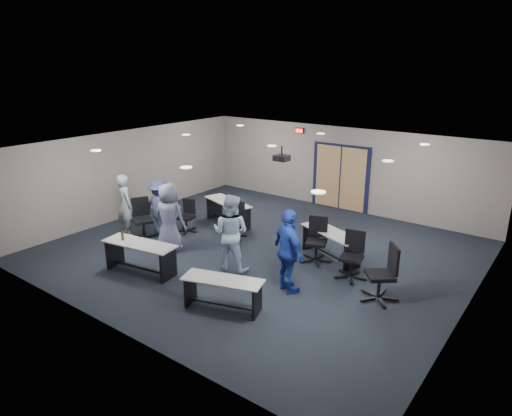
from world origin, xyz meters
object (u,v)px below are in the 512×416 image
Objects in this scene: table_front_left at (140,252)px; table_front_right at (223,289)px; table_back_left at (228,209)px; person_gray at (126,205)px; chair_back_c at (316,241)px; person_back at (159,208)px; chair_loose_right at (380,273)px; chair_back_a at (186,216)px; person_navy at (289,251)px; chair_back_b at (233,220)px; chair_back_d at (352,256)px; table_back_right at (331,240)px; chair_loose_left at (143,219)px; person_plaid at (169,217)px; person_lightblue at (231,233)px.

table_front_left is 2.62m from table_front_right.
table_front_right is at bearing -33.49° from table_back_left.
chair_back_c is at bearing -143.91° from person_gray.
person_back is (0.69, 0.60, -0.09)m from person_gray.
person_back is at bearing -128.37° from chair_loose_right.
person_back is (-0.43, -0.58, 0.33)m from chair_back_a.
person_navy reaches higher than chair_back_c.
chair_back_d reaches higher than chair_back_b.
chair_back_a is 4.03m from chair_back_c.
table_back_right is 1.00× the size of person_navy.
table_back_left is 1.56× the size of chair_loose_right.
table_back_right is 1.65× the size of chair_back_c.
chair_back_a is (-3.65, 2.64, 0.02)m from table_front_right.
person_navy is at bearing -66.22° from table_back_right.
chair_back_a is at bearing -147.31° from table_back_right.
chair_loose_left is at bearing -130.88° from chair_back_a.
person_back reaches higher than chair_loose_left.
table_back_left is (-0.48, 3.71, -0.01)m from table_front_left.
table_back_right is 5.13m from chair_loose_left.
chair_back_a is 0.53× the size of person_gray.
person_plaid is (-5.34, -0.75, 0.30)m from chair_loose_right.
person_navy is (2.87, -1.68, 0.39)m from chair_back_b.
table_back_right is 2.55m from person_lightblue.
table_back_right is at bearing -38.93° from chair_loose_left.
table_back_left is 1.04× the size of person_plaid.
table_back_left is at bearing -106.47° from person_gray.
chair_back_d reaches higher than table_back_left.
chair_loose_right reaches higher than table_back_right.
chair_back_d reaches higher than table_front_right.
table_front_left is 1.72× the size of chair_back_d.
person_plaid is at bearing -12.25° from person_lightblue.
table_front_left is at bearing 126.14° from person_back.
person_plaid is (1.75, -0.01, 0.01)m from person_gray.
chair_loose_left is 4.86m from person_navy.
chair_loose_right reaches higher than table_front_left.
chair_loose_left reaches higher than table_front_right.
chair_back_a is 0.51× the size of person_lightblue.
table_back_left is at bearing 88.07° from table_front_left.
table_front_left reaches higher than table_front_right.
table_back_right is at bearing -164.21° from person_back.
person_plaid is (1.20, -0.12, 0.33)m from chair_loose_left.
person_gray is 5.40m from person_navy.
table_front_left is 2.97m from chair_back_b.
chair_back_d is (4.04, 2.63, 0.04)m from table_front_left.
chair_back_b is 2.02m from person_lightblue.
person_navy is (-0.81, -1.35, 0.37)m from chair_back_d.
person_plaid is at bearing -75.01° from chair_back_a.
table_back_left is 1.02× the size of person_lightblue.
table_front_right is 1.56× the size of chair_back_d.
person_back is at bearing 117.89° from table_front_left.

